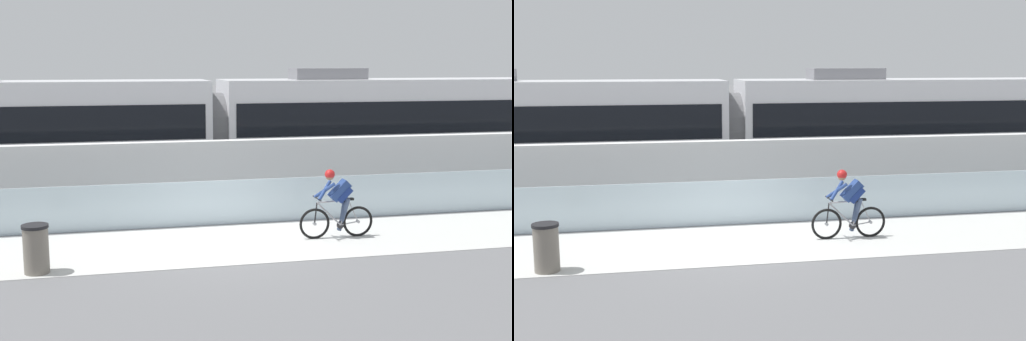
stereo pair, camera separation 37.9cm
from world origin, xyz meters
The scene contains 9 objects.
ground_plane centered at (0.00, 0.00, 0.00)m, with size 200.00×200.00×0.00m, color slate.
bike_path_deck centered at (0.00, 0.00, 0.01)m, with size 32.00×3.20×0.01m, color silver.
glass_parapet centered at (0.00, 1.85, 0.56)m, with size 32.00×0.05×1.11m, color silver.
concrete_barrier_wall centered at (0.00, 3.65, 0.95)m, with size 32.00×0.36×1.90m, color white.
tram_rail_near centered at (0.00, 6.13, 0.00)m, with size 32.00×0.08×0.01m, color #595654.
tram_rail_far centered at (0.00, 7.57, 0.00)m, with size 32.00×0.08×0.01m, color #595654.
tram centered at (0.82, 6.85, 1.89)m, with size 22.56×2.54×3.81m.
cyclist_on_bike centered at (2.57, 0.00, 0.78)m, with size 1.77×0.58×1.61m.
trash_bin centered at (-3.92, -1.25, 0.48)m, with size 0.51×0.51×0.96m.
Camera 1 is at (-2.48, -14.21, 4.03)m, focal length 46.84 mm.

